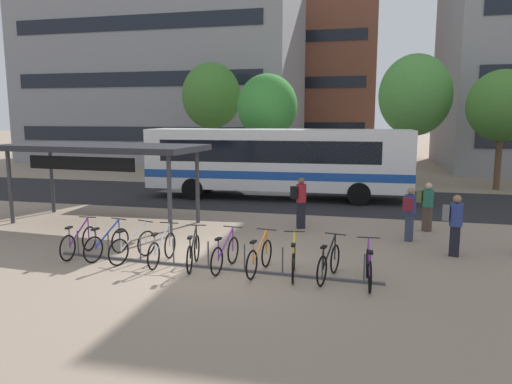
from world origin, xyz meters
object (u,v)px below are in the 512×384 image
(parked_bicycle_black_8, at_px, (329,263))
(commuter_olive_pack_0, at_px, (427,203))
(parked_bicycle_yellow_7, at_px, (294,261))
(parked_bicycle_purple_9, at_px, (369,269))
(parked_bicycle_blue_1, at_px, (107,244))
(parked_bicycle_white_2, at_px, (133,247))
(street_tree_1, at_px, (502,106))
(parked_bicycle_purple_5, at_px, (225,254))
(street_tree_0, at_px, (267,107))
(city_bus, at_px, (279,160))
(parked_bicycle_black_4, at_px, (193,253))
(commuter_grey_pack_2, at_px, (454,221))
(commuter_maroon_pack_3, at_px, (410,210))
(parked_bicycle_orange_6, at_px, (259,258))
(street_tree_3, at_px, (211,96))
(transit_shelter, at_px, (102,150))
(commuter_black_pack_1, at_px, (300,199))
(parked_bicycle_purple_0, at_px, (79,242))
(parked_bicycle_silver_3, at_px, (162,249))
(street_tree_2, at_px, (415,95))

(parked_bicycle_black_8, xyz_separation_m, commuter_olive_pack_0, (2.73, 5.59, 0.56))
(parked_bicycle_yellow_7, relative_size, parked_bicycle_purple_9, 1.00)
(parked_bicycle_blue_1, bearing_deg, parked_bicycle_white_2, -83.29)
(parked_bicycle_purple_9, xyz_separation_m, street_tree_1, (6.37, 16.27, 3.92))
(parked_bicycle_purple_5, bearing_deg, street_tree_0, 14.68)
(parked_bicycle_purple_9, relative_size, street_tree_0, 0.28)
(city_bus, relative_size, street_tree_1, 1.97)
(parked_bicycle_purple_5, bearing_deg, parked_bicycle_black_4, 98.31)
(parked_bicycle_black_8, bearing_deg, commuter_grey_pack_2, -36.85)
(street_tree_0, distance_m, street_tree_1, 12.09)
(commuter_grey_pack_2, bearing_deg, commuter_maroon_pack_3, 139.04)
(parked_bicycle_white_2, distance_m, parked_bicycle_purple_5, 2.59)
(parked_bicycle_orange_6, height_order, street_tree_3, street_tree_3)
(commuter_maroon_pack_3, height_order, street_tree_1, street_tree_1)
(parked_bicycle_purple_9, bearing_deg, transit_shelter, 61.19)
(parked_bicycle_yellow_7, height_order, commuter_maroon_pack_3, commuter_maroon_pack_3)
(street_tree_3, bearing_deg, commuter_black_pack_1, -60.62)
(commuter_grey_pack_2, bearing_deg, parked_bicycle_white_2, -152.23)
(parked_bicycle_purple_0, distance_m, parked_bicycle_black_4, 3.43)
(parked_bicycle_blue_1, xyz_separation_m, parked_bicycle_purple_9, (6.88, -0.54, 0.00))
(parked_bicycle_blue_1, bearing_deg, commuter_maroon_pack_3, -52.83)
(parked_bicycle_black_4, bearing_deg, street_tree_1, -44.39)
(parked_bicycle_silver_3, height_order, parked_bicycle_black_8, same)
(parked_bicycle_silver_3, distance_m, commuter_grey_pack_2, 7.87)
(parked_bicycle_orange_6, bearing_deg, street_tree_2, -7.30)
(parked_bicycle_black_4, bearing_deg, parked_bicycle_silver_3, 73.61)
(parked_bicycle_blue_1, height_order, parked_bicycle_orange_6, same)
(parked_bicycle_purple_0, relative_size, street_tree_0, 0.28)
(commuter_olive_pack_0, bearing_deg, street_tree_3, 167.28)
(parked_bicycle_purple_5, height_order, commuter_olive_pack_0, commuter_olive_pack_0)
(transit_shelter, distance_m, street_tree_2, 18.22)
(parked_bicycle_orange_6, bearing_deg, parked_bicycle_black_4, 96.44)
(parked_bicycle_purple_5, distance_m, parked_bicycle_black_8, 2.58)
(commuter_olive_pack_0, height_order, street_tree_3, street_tree_3)
(street_tree_1, bearing_deg, parked_bicycle_purple_5, -121.71)
(parked_bicycle_silver_3, distance_m, street_tree_2, 19.95)
(street_tree_0, distance_m, street_tree_3, 5.65)
(parked_bicycle_silver_3, relative_size, parked_bicycle_purple_9, 1.00)
(city_bus, distance_m, parked_bicycle_black_8, 11.43)
(street_tree_1, bearing_deg, parked_bicycle_yellow_7, -116.78)
(parked_bicycle_purple_0, distance_m, transit_shelter, 4.70)
(parked_bicycle_yellow_7, xyz_separation_m, parked_bicycle_purple_9, (1.75, -0.19, 0.00))
(city_bus, bearing_deg, parked_bicycle_black_8, -75.52)
(city_bus, height_order, parked_bicycle_blue_1, city_bus)
(city_bus, bearing_deg, parked_bicycle_purple_0, -110.97)
(parked_bicycle_purple_5, bearing_deg, street_tree_3, 25.91)
(street_tree_2, bearing_deg, commuter_black_pack_1, -109.29)
(street_tree_0, xyz_separation_m, street_tree_3, (-4.40, 3.46, 0.75))
(parked_bicycle_black_8, height_order, commuter_maroon_pack_3, commuter_maroon_pack_3)
(commuter_olive_pack_0, relative_size, commuter_maroon_pack_3, 0.99)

